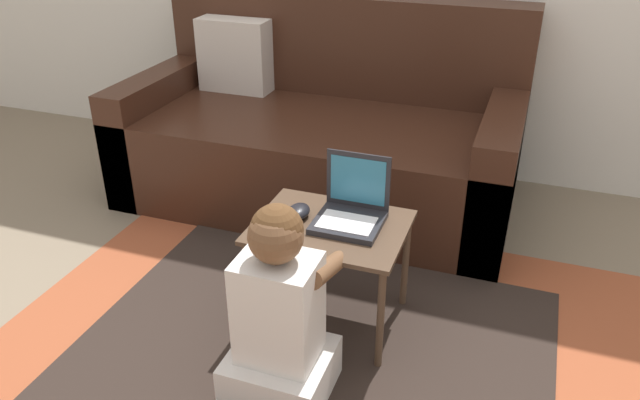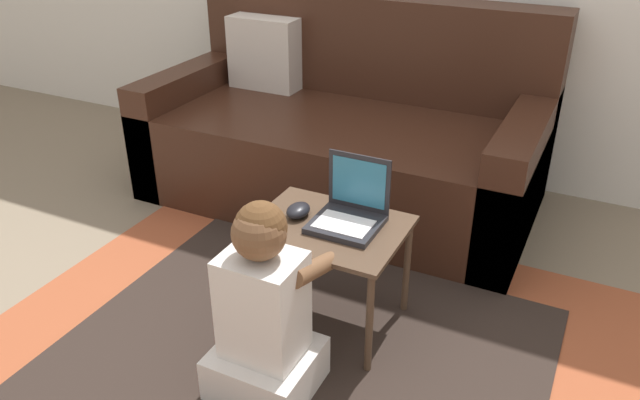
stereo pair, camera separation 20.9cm
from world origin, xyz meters
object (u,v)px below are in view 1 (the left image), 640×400
at_px(laptop, 351,212).
at_px(person_seated, 280,318).
at_px(laptop_desk, 330,238).
at_px(computer_mouse, 298,212).
at_px(couch, 323,134).

height_order(laptop, person_seated, person_seated).
height_order(laptop_desk, laptop, laptop).
distance_m(laptop, computer_mouse, 0.18).
distance_m(couch, laptop, 1.01).
bearing_deg(computer_mouse, laptop_desk, -7.18).
relative_size(laptop_desk, computer_mouse, 4.86).
bearing_deg(laptop, computer_mouse, -170.47).
bearing_deg(computer_mouse, person_seated, -76.58).
distance_m(couch, person_seated, 1.37).
relative_size(couch, laptop_desk, 3.60).
bearing_deg(couch, laptop_desk, -69.05).
bearing_deg(laptop_desk, couch, 110.95).
height_order(couch, laptop_desk, couch).
xyz_separation_m(laptop_desk, laptop, (0.06, 0.04, 0.09)).
bearing_deg(person_seated, laptop_desk, 86.02).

